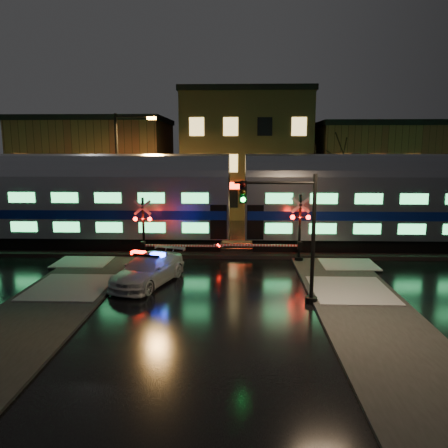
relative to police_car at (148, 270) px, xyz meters
The scene contains 13 objects.
ground 3.68m from the police_car, 33.74° to the left, with size 120.00×120.00×0.00m, color black.
ballast 7.64m from the police_car, 66.81° to the left, with size 90.00×4.20×0.24m, color black.
sidewalk_left 5.35m from the police_car, 131.21° to the right, with size 4.00×20.00×0.12m, color #2D2D2D.
sidewalk_right 10.33m from the police_car, 22.81° to the right, with size 4.00×20.00×0.12m, color #2D2D2D.
building_left 26.28m from the police_car, 112.62° to the left, with size 14.00×10.00×9.00m, color #51361F.
building_mid 25.51m from the police_car, 78.47° to the left, with size 12.00×11.00×11.50m, color brown.
building_right 30.21m from the police_car, 53.13° to the left, with size 12.00×10.00×8.50m, color #51361F.
train 8.61m from the police_car, 58.74° to the left, with size 51.00×3.12×5.92m.
police_car is the anchor object (origin of this frame).
crossing_signal_right 8.69m from the police_car, 29.88° to the left, with size 5.57×0.65×3.94m.
crossing_signal_left 4.45m from the police_car, 100.49° to the left, with size 5.26×0.63×3.72m.
traffic_light 7.39m from the police_car, 20.57° to the right, with size 3.55×0.67×5.49m.
streetlight 12.54m from the police_car, 110.32° to the left, with size 2.99×0.31×8.94m.
Camera 1 is at (1.36, -22.29, 6.51)m, focal length 35.00 mm.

